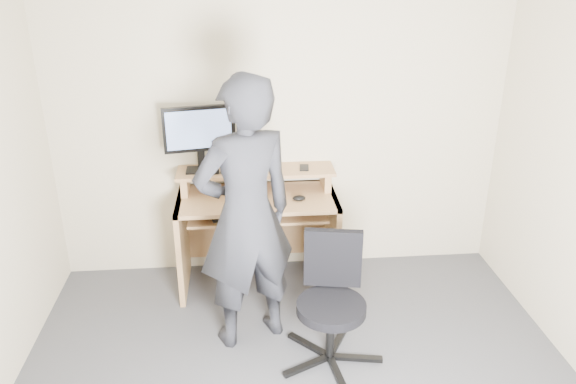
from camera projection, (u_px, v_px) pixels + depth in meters
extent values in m
cube|color=#C0B299|center=(280.00, 120.00, 4.31)|extent=(3.50, 0.02, 2.50)
cube|color=tan|center=(183.00, 244.00, 4.31)|extent=(0.04, 0.60, 0.75)
cube|color=tan|center=(332.00, 238.00, 4.41)|extent=(0.04, 0.60, 0.75)
cube|color=tan|center=(257.00, 198.00, 4.22)|extent=(1.20, 0.60, 0.03)
cube|color=tan|center=(258.00, 214.00, 4.18)|extent=(1.02, 0.38, 0.02)
cube|color=tan|center=(185.00, 182.00, 4.27)|extent=(0.05, 0.28, 0.15)
cube|color=tan|center=(325.00, 178.00, 4.36)|extent=(0.05, 0.28, 0.15)
cube|color=tan|center=(256.00, 171.00, 4.29)|extent=(1.20, 0.30, 0.02)
cube|color=tan|center=(257.00, 219.00, 4.60)|extent=(1.20, 0.03, 0.65)
cube|color=black|center=(202.00, 170.00, 4.26)|extent=(0.23, 0.15, 0.02)
cube|color=black|center=(201.00, 159.00, 4.24)|extent=(0.05, 0.04, 0.15)
cube|color=black|center=(199.00, 129.00, 4.12)|extent=(0.53, 0.14, 0.34)
cube|color=#7E99DA|center=(199.00, 130.00, 4.10)|extent=(0.47, 0.09, 0.29)
cube|color=black|center=(245.00, 156.00, 4.28)|extent=(0.10, 0.14, 0.20)
cylinder|color=silver|center=(261.00, 157.00, 4.27)|extent=(0.10, 0.10, 0.18)
cube|color=black|center=(304.00, 168.00, 4.31)|extent=(0.08, 0.14, 0.01)
cube|color=black|center=(216.00, 172.00, 4.20)|extent=(0.05, 0.05, 0.03)
torus|color=silver|center=(217.00, 166.00, 4.34)|extent=(0.16, 0.16, 0.06)
cube|color=black|center=(242.00, 212.00, 4.15)|extent=(0.49, 0.27, 0.03)
ellipsoid|color=black|center=(299.00, 198.00, 4.14)|extent=(0.11, 0.08, 0.04)
cube|color=black|center=(357.00, 358.00, 3.61)|extent=(0.33, 0.10, 0.03)
cube|color=black|center=(338.00, 341.00, 3.77)|extent=(0.20, 0.31, 0.03)
cube|color=black|center=(309.00, 345.00, 3.73)|extent=(0.26, 0.27, 0.03)
cube|color=black|center=(307.00, 366.00, 3.54)|extent=(0.32, 0.18, 0.03)
cube|color=black|center=(338.00, 375.00, 3.47)|extent=(0.09, 0.33, 0.03)
cylinder|color=black|center=(330.00, 333.00, 3.55)|extent=(0.05, 0.05, 0.35)
cylinder|color=black|center=(331.00, 308.00, 3.48)|extent=(0.44, 0.44, 0.06)
cube|color=black|center=(333.00, 258.00, 3.56)|extent=(0.37, 0.12, 0.39)
imported|color=black|center=(246.00, 216.00, 3.53)|extent=(0.78, 0.66, 1.82)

